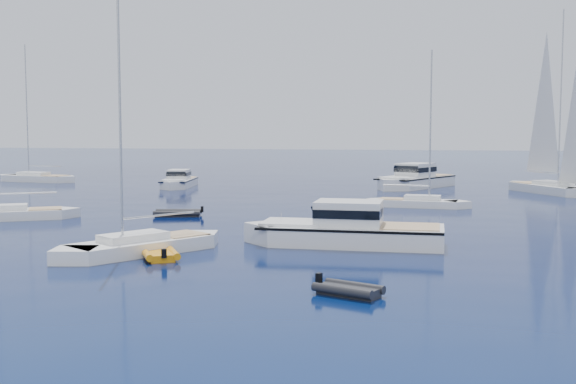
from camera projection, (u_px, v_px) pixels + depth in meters
The scene contains 12 objects.
ground at pixel (212, 321), 24.57m from camera, with size 400.00×400.00×0.00m, color #082353.
motor_cruiser_centre at pixel (344, 245), 40.65m from camera, with size 3.76×12.29×3.23m, color silver, non-canonical shape.
motor_cruiser_distant at pixel (414, 188), 79.90m from camera, with size 4.08×13.32×3.50m, color silver, non-canonical shape.
motor_cruiser_horizon at pixel (179, 187), 80.78m from camera, with size 2.94×9.62×2.52m, color silver, non-canonical shape.
sailboat_fore at pixel (141, 253), 38.00m from camera, with size 2.84×10.92×16.05m, color white, non-canonical shape.
sailboat_mid_l at pixel (10, 219), 52.10m from camera, with size 2.71×10.42×15.31m, color white, non-canonical shape.
sailboat_centre at pixel (418, 207), 60.36m from camera, with size 2.40×9.23×13.56m, color white, non-canonical shape.
sailboat_sails_r at pixel (549, 193), 73.34m from camera, with size 3.37×12.95×19.03m, color silver, non-canonical shape.
sailboat_far_l at pixel (37, 182), 89.24m from camera, with size 3.11×11.95×17.56m, color white, non-canonical shape.
tender_yellow at pixel (159, 257), 36.76m from camera, with size 2.05×3.76×0.95m, color orange, non-canonical shape.
tender_grey_near at pixel (348, 296), 28.36m from camera, with size 1.61×2.78×0.95m, color black, non-canonical shape.
tender_grey_far at pixel (178, 216), 54.11m from camera, with size 2.02×3.69×0.95m, color black, non-canonical shape.
Camera 1 is at (7.15, -23.14, 6.60)m, focal length 44.68 mm.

